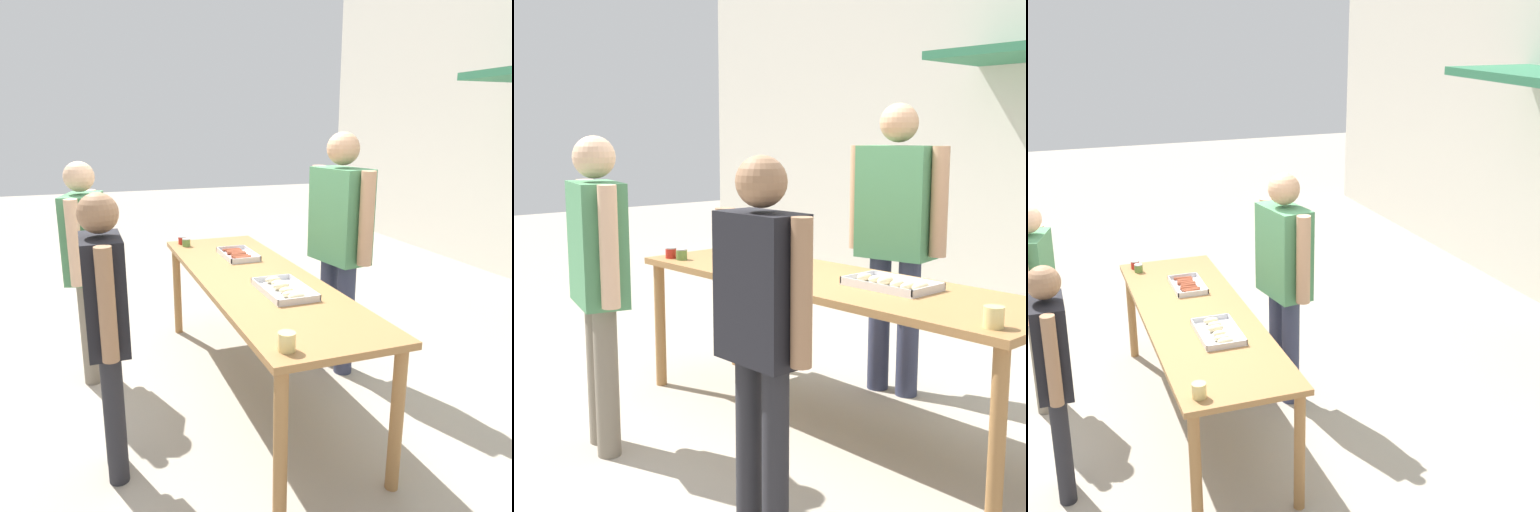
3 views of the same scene
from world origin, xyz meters
TOP-DOWN VIEW (x-y plane):
  - ground_plane at (0.00, 0.00)m, footprint 24.00×24.00m
  - serving_table at (0.00, 0.00)m, footprint 2.58×0.78m
  - food_tray_sausages at (-0.56, 0.05)m, footprint 0.42×0.24m
  - food_tray_buns at (0.38, 0.05)m, footprint 0.47×0.28m
  - condiment_jar_mustard at (-1.16, -0.27)m, footprint 0.07×0.07m
  - condiment_jar_ketchup at (-1.06, -0.26)m, footprint 0.07×0.07m
  - beer_cup at (1.15, -0.27)m, footprint 0.09×0.09m
  - person_server_behind_table at (-0.12, 0.71)m, footprint 0.66×0.33m
  - person_customer_holding_hotdog at (-0.60, -1.10)m, footprint 0.57×0.33m
  - person_customer_with_cup at (0.59, -1.04)m, footprint 0.53×0.20m

SIDE VIEW (x-z plane):
  - ground_plane at x=0.00m, z-range 0.00..0.00m
  - serving_table at x=0.00m, z-range 0.34..1.20m
  - food_tray_sausages at x=-0.56m, z-range 0.85..0.90m
  - food_tray_buns at x=0.38m, z-range 0.85..0.91m
  - condiment_jar_mustard at x=-1.16m, z-range 0.86..0.93m
  - condiment_jar_ketchup at x=-1.06m, z-range 0.86..0.93m
  - beer_cup at x=1.15m, z-range 0.86..0.95m
  - person_customer_with_cup at x=0.59m, z-range 0.16..1.72m
  - person_customer_holding_hotdog at x=-0.60m, z-range 0.16..1.80m
  - person_server_behind_table at x=-0.12m, z-range 0.17..2.01m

